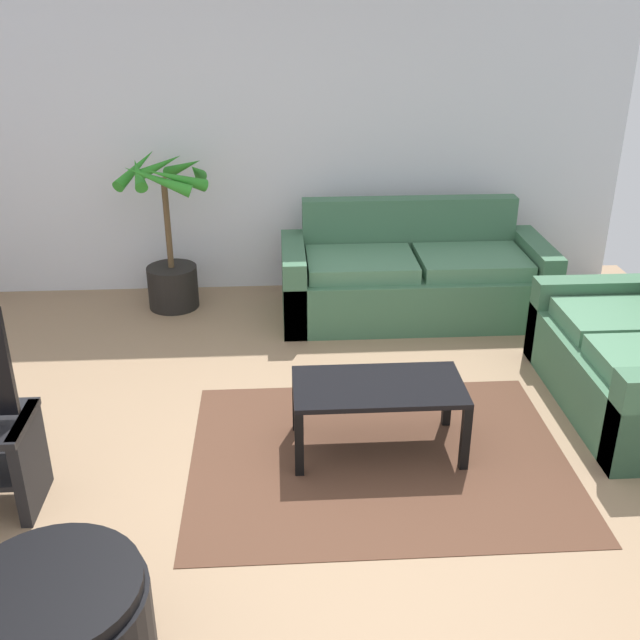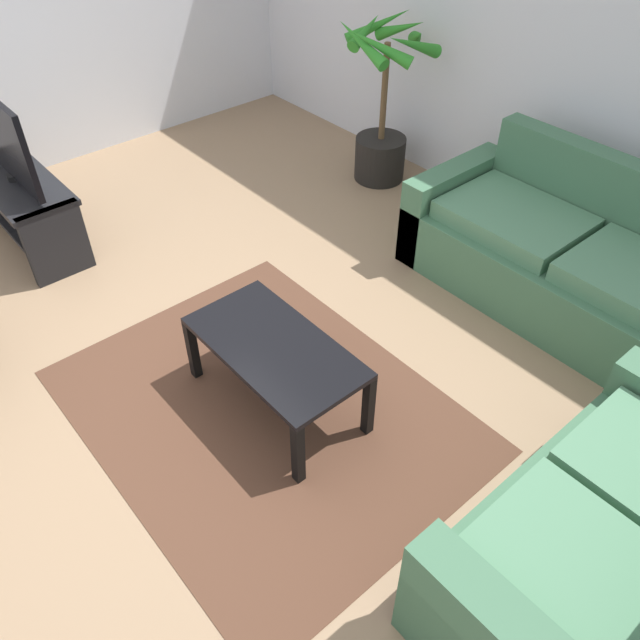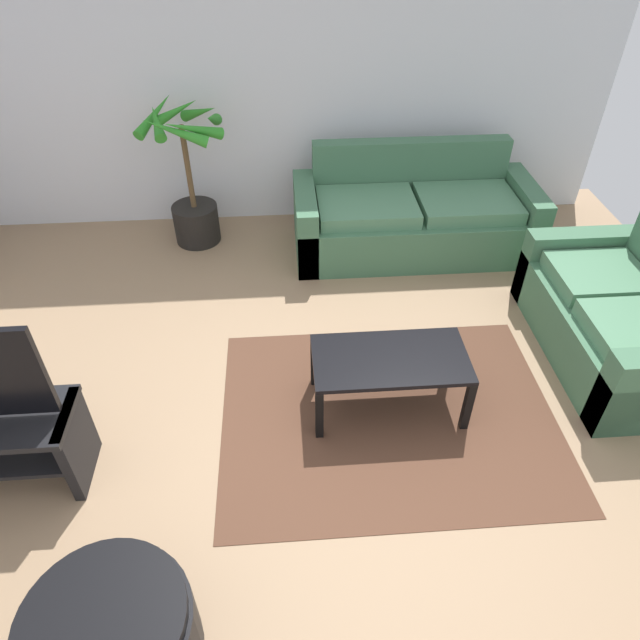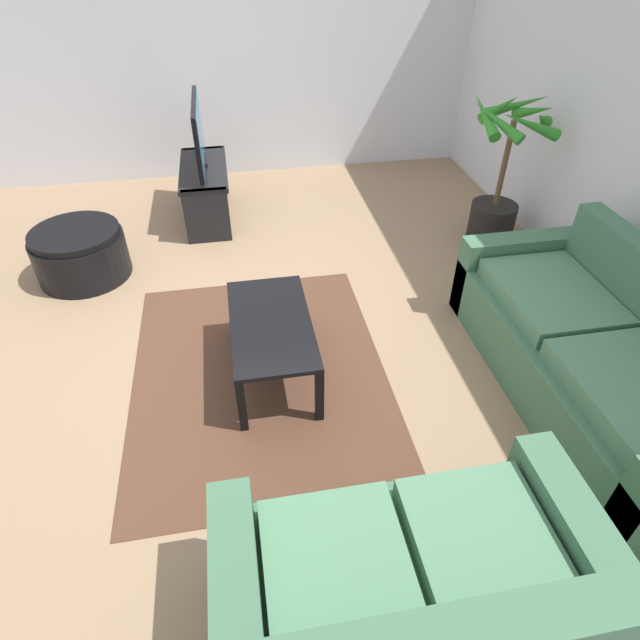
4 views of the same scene
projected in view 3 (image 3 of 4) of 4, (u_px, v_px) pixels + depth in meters
name	position (u px, v px, depth m)	size (l,w,h in m)	color
ground_plane	(311.00, 447.00, 3.57)	(6.60, 6.60, 0.00)	#937556
wall_back	(288.00, 77.00, 5.00)	(6.00, 0.06, 2.70)	silver
couch_main	(413.00, 218.00, 5.18)	(2.16, 0.90, 0.90)	#3F6B4C
couch_loveseat	(621.00, 321.00, 4.06)	(0.90, 1.57, 0.90)	#3F6B4C
coffee_table	(390.00, 364.00, 3.61)	(0.99, 0.52, 0.44)	black
area_rug	(388.00, 415.00, 3.77)	(2.20, 1.70, 0.01)	#513323
potted_palm	(192.00, 190.00, 5.13)	(0.78, 0.78, 1.31)	black
ottoman	(112.00, 639.00, 2.50)	(0.76, 0.76, 0.43)	black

